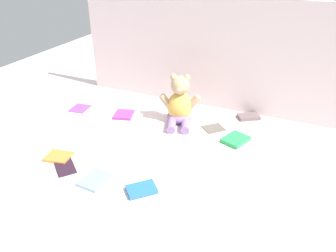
{
  "coord_description": "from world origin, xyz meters",
  "views": [
    {
      "loc": [
        0.5,
        -1.27,
        0.81
      ],
      "look_at": [
        -0.02,
        -0.1,
        0.1
      ],
      "focal_mm": 35.1,
      "sensor_mm": 36.0,
      "label": 1
    }
  ],
  "objects_px": {
    "book_case_3": "(95,180)",
    "book_case_5": "(80,108)",
    "book_case_2": "(249,117)",
    "book_case_4": "(214,128)",
    "book_case_7": "(142,189)",
    "book_case_6": "(236,140)",
    "book_case_0": "(65,167)",
    "book_case_1": "(58,157)",
    "book_case_8": "(124,115)",
    "teddy_bear": "(180,105)"
  },
  "relations": [
    {
      "from": "book_case_2",
      "to": "book_case_8",
      "type": "distance_m",
      "value": 0.66
    },
    {
      "from": "book_case_3",
      "to": "book_case_5",
      "type": "distance_m",
      "value": 0.68
    },
    {
      "from": "book_case_2",
      "to": "book_case_7",
      "type": "bearing_deg",
      "value": -51.24
    },
    {
      "from": "book_case_6",
      "to": "book_case_7",
      "type": "relative_size",
      "value": 1.1
    },
    {
      "from": "book_case_6",
      "to": "book_case_2",
      "type": "bearing_deg",
      "value": -70.67
    },
    {
      "from": "book_case_2",
      "to": "book_case_8",
      "type": "xyz_separation_m",
      "value": [
        -0.62,
        -0.24,
        -0.0
      ]
    },
    {
      "from": "book_case_1",
      "to": "book_case_4",
      "type": "distance_m",
      "value": 0.75
    },
    {
      "from": "book_case_6",
      "to": "book_case_7",
      "type": "bearing_deg",
      "value": 85.42
    },
    {
      "from": "book_case_3",
      "to": "book_case_7",
      "type": "relative_size",
      "value": 1.12
    },
    {
      "from": "teddy_bear",
      "to": "book_case_6",
      "type": "bearing_deg",
      "value": -31.21
    },
    {
      "from": "book_case_5",
      "to": "book_case_6",
      "type": "height_order",
      "value": "book_case_6"
    },
    {
      "from": "book_case_6",
      "to": "book_case_8",
      "type": "distance_m",
      "value": 0.61
    },
    {
      "from": "book_case_0",
      "to": "book_case_3",
      "type": "relative_size",
      "value": 1.0
    },
    {
      "from": "book_case_7",
      "to": "book_case_3",
      "type": "bearing_deg",
      "value": 50.81
    },
    {
      "from": "book_case_2",
      "to": "book_case_4",
      "type": "relative_size",
      "value": 1.1
    },
    {
      "from": "book_case_1",
      "to": "book_case_4",
      "type": "height_order",
      "value": "book_case_1"
    },
    {
      "from": "book_case_0",
      "to": "book_case_3",
      "type": "bearing_deg",
      "value": 121.33
    },
    {
      "from": "book_case_1",
      "to": "book_case_3",
      "type": "height_order",
      "value": "book_case_3"
    },
    {
      "from": "book_case_3",
      "to": "book_case_2",
      "type": "bearing_deg",
      "value": -115.77
    },
    {
      "from": "book_case_0",
      "to": "book_case_8",
      "type": "xyz_separation_m",
      "value": [
        -0.02,
        0.5,
        0.0
      ]
    },
    {
      "from": "book_case_7",
      "to": "book_case_8",
      "type": "height_order",
      "value": "book_case_7"
    },
    {
      "from": "book_case_8",
      "to": "book_case_2",
      "type": "bearing_deg",
      "value": -174.99
    },
    {
      "from": "book_case_6",
      "to": "book_case_0",
      "type": "bearing_deg",
      "value": 60.31
    },
    {
      "from": "book_case_2",
      "to": "book_case_8",
      "type": "height_order",
      "value": "book_case_2"
    },
    {
      "from": "book_case_6",
      "to": "book_case_5",
      "type": "bearing_deg",
      "value": 21.52
    },
    {
      "from": "book_case_7",
      "to": "book_case_2",
      "type": "bearing_deg",
      "value": -62.78
    },
    {
      "from": "book_case_2",
      "to": "book_case_0",
      "type": "bearing_deg",
      "value": -72.27
    },
    {
      "from": "book_case_4",
      "to": "book_case_7",
      "type": "distance_m",
      "value": 0.58
    },
    {
      "from": "book_case_2",
      "to": "book_case_7",
      "type": "distance_m",
      "value": 0.79
    },
    {
      "from": "book_case_0",
      "to": "book_case_6",
      "type": "distance_m",
      "value": 0.77
    },
    {
      "from": "book_case_3",
      "to": "teddy_bear",
      "type": "bearing_deg",
      "value": -97.56
    },
    {
      "from": "book_case_4",
      "to": "teddy_bear",
      "type": "bearing_deg",
      "value": -133.45
    },
    {
      "from": "book_case_2",
      "to": "book_case_6",
      "type": "height_order",
      "value": "same"
    },
    {
      "from": "book_case_8",
      "to": "book_case_3",
      "type": "bearing_deg",
      "value": 92.89
    },
    {
      "from": "book_case_1",
      "to": "book_case_3",
      "type": "bearing_deg",
      "value": 63.69
    },
    {
      "from": "book_case_6",
      "to": "book_case_8",
      "type": "bearing_deg",
      "value": 19.52
    },
    {
      "from": "book_case_3",
      "to": "book_case_5",
      "type": "relative_size",
      "value": 1.14
    },
    {
      "from": "book_case_4",
      "to": "book_case_6",
      "type": "height_order",
      "value": "book_case_6"
    },
    {
      "from": "book_case_5",
      "to": "book_case_7",
      "type": "distance_m",
      "value": 0.81
    },
    {
      "from": "book_case_2",
      "to": "book_case_5",
      "type": "distance_m",
      "value": 0.93
    },
    {
      "from": "book_case_1",
      "to": "book_case_6",
      "type": "distance_m",
      "value": 0.8
    },
    {
      "from": "book_case_5",
      "to": "book_case_3",
      "type": "bearing_deg",
      "value": -54.59
    },
    {
      "from": "book_case_3",
      "to": "book_case_8",
      "type": "relative_size",
      "value": 1.14
    },
    {
      "from": "book_case_5",
      "to": "teddy_bear",
      "type": "bearing_deg",
      "value": 1.13
    },
    {
      "from": "book_case_0",
      "to": "book_case_5",
      "type": "bearing_deg",
      "value": -109.72
    },
    {
      "from": "book_case_1",
      "to": "book_case_2",
      "type": "relative_size",
      "value": 0.97
    },
    {
      "from": "book_case_2",
      "to": "book_case_4",
      "type": "xyz_separation_m",
      "value": [
        -0.14,
        -0.18,
        -0.01
      ]
    },
    {
      "from": "teddy_bear",
      "to": "book_case_1",
      "type": "relative_size",
      "value": 2.43
    },
    {
      "from": "teddy_bear",
      "to": "book_case_1",
      "type": "xyz_separation_m",
      "value": [
        -0.36,
        -0.51,
        -0.09
      ]
    },
    {
      "from": "teddy_bear",
      "to": "book_case_6",
      "type": "distance_m",
      "value": 0.33
    }
  ]
}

